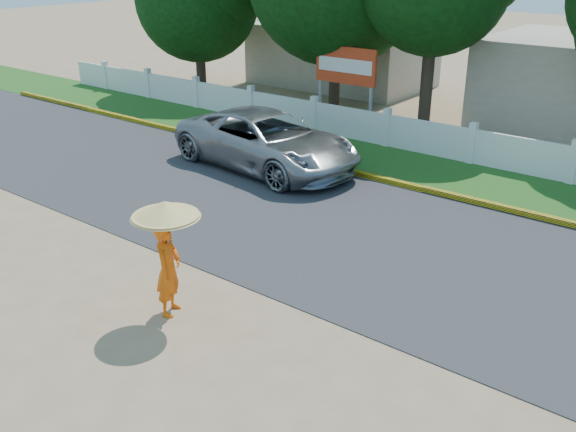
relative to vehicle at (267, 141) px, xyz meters
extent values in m
plane|color=#9E8460|center=(4.73, -7.02, -0.85)|extent=(120.00, 120.00, 0.00)
cube|color=#38383A|center=(4.73, -2.52, -0.84)|extent=(60.00, 7.00, 0.02)
cube|color=#2D601E|center=(4.73, 2.73, -0.83)|extent=(60.00, 3.50, 0.03)
cube|color=yellow|center=(4.73, 1.03, -0.77)|extent=(40.00, 0.18, 0.16)
cube|color=silver|center=(4.73, 4.18, -0.30)|extent=(40.00, 0.10, 1.10)
cube|color=#B7AD99|center=(-5.27, 11.98, 0.55)|extent=(8.00, 5.00, 2.80)
imported|color=gray|center=(0.00, 0.00, 0.00)|extent=(6.36, 3.46, 1.69)
imported|color=#EC5B0C|center=(3.95, -7.54, 0.05)|extent=(0.66, 0.77, 1.79)
cylinder|color=gray|center=(4.00, -7.54, 0.74)|extent=(0.03, 0.03, 1.16)
cone|color=#D4B661|center=(4.00, -7.54, 1.24)|extent=(1.23, 1.23, 0.30)
cylinder|color=gray|center=(-1.79, 5.28, 0.15)|extent=(0.12, 0.12, 2.00)
cylinder|color=gray|center=(0.41, 5.28, 0.15)|extent=(0.12, 0.12, 2.00)
cube|color=red|center=(-0.69, 5.28, 1.45)|extent=(2.50, 0.12, 1.30)
cube|color=silver|center=(-0.69, 5.22, 1.45)|extent=(2.25, 0.02, 0.49)
cylinder|color=#473828|center=(-9.44, 6.62, 0.44)|extent=(0.44, 0.44, 2.58)
cylinder|color=#473828|center=(-2.43, 7.16, 0.85)|extent=(0.44, 0.44, 3.38)
cylinder|color=#473828|center=(1.79, 6.77, 1.07)|extent=(0.44, 0.44, 3.82)
camera|label=1|loc=(11.98, -14.30, 5.46)|focal=40.00mm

